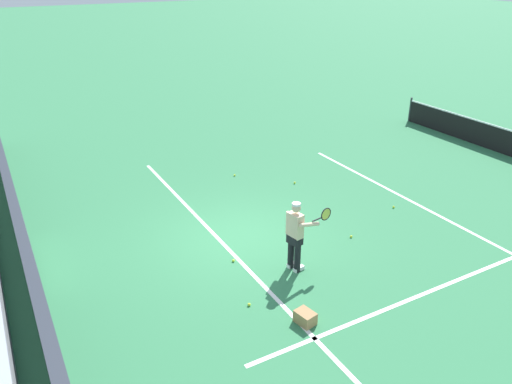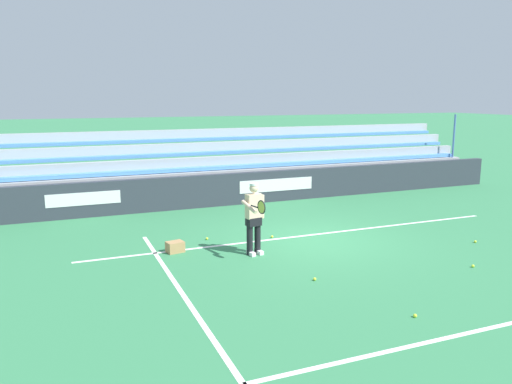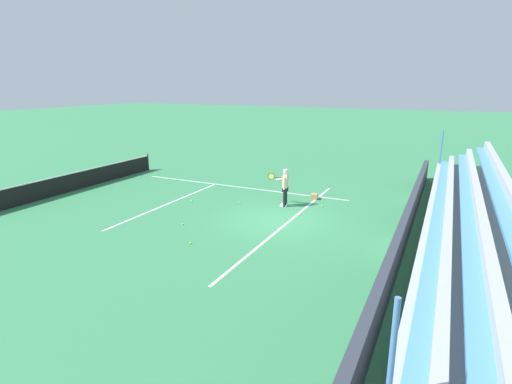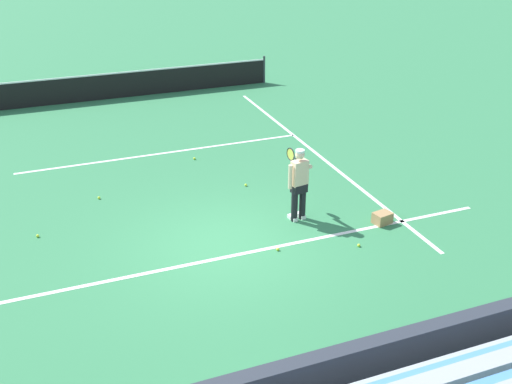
# 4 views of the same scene
# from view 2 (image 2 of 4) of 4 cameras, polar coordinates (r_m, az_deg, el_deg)

# --- Properties ---
(ground_plane) EXTENTS (160.00, 160.00, 0.00)m
(ground_plane) POSITION_cam_2_polar(r_m,az_deg,el_deg) (13.19, 6.86, -5.50)
(ground_plane) COLOR #337A4C
(court_baseline_white) EXTENTS (12.00, 0.10, 0.01)m
(court_baseline_white) POSITION_cam_2_polar(r_m,az_deg,el_deg) (13.61, 5.84, -4.95)
(court_baseline_white) COLOR white
(court_baseline_white) RESTS_ON ground
(court_sideline_white) EXTENTS (0.10, 12.00, 0.01)m
(court_sideline_white) POSITION_cam_2_polar(r_m,az_deg,el_deg) (8.22, -5.30, -15.91)
(court_sideline_white) COLOR white
(court_sideline_white) RESTS_ON ground
(court_service_line_white) EXTENTS (8.22, 0.10, 0.01)m
(court_service_line_white) POSITION_cam_2_polar(r_m,az_deg,el_deg) (9.09, 24.39, -14.15)
(court_service_line_white) COLOR white
(court_service_line_white) RESTS_ON ground
(back_wall_sponsor_board) EXTENTS (21.29, 0.25, 1.10)m
(back_wall_sponsor_board) POSITION_cam_2_polar(r_m,az_deg,el_deg) (17.44, -1.01, 0.47)
(back_wall_sponsor_board) COLOR #2D333D
(back_wall_sponsor_board) RESTS_ON ground
(bleacher_stand) EXTENTS (20.23, 2.40, 2.95)m
(bleacher_stand) POSITION_cam_2_polar(r_m,az_deg,el_deg) (19.11, -2.97, 1.91)
(bleacher_stand) COLOR #9EA3A8
(bleacher_stand) RESTS_ON ground
(tennis_player) EXTENTS (0.59, 1.05, 1.71)m
(tennis_player) POSITION_cam_2_polar(r_m,az_deg,el_deg) (11.74, -0.23, -2.96)
(tennis_player) COLOR black
(tennis_player) RESTS_ON ground
(ball_box_cardboard) EXTENTS (0.45, 0.37, 0.26)m
(ball_box_cardboard) POSITION_cam_2_polar(r_m,az_deg,el_deg) (12.26, -9.23, -6.21)
(ball_box_cardboard) COLOR #A87F51
(ball_box_cardboard) RESTS_ON ground
(tennis_ball_stray_back) EXTENTS (0.07, 0.07, 0.07)m
(tennis_ball_stray_back) POSITION_cam_2_polar(r_m,az_deg,el_deg) (9.15, 17.72, -13.31)
(tennis_ball_stray_back) COLOR #CCE533
(tennis_ball_stray_back) RESTS_ON ground
(tennis_ball_toward_net) EXTENTS (0.07, 0.07, 0.07)m
(tennis_ball_toward_net) POSITION_cam_2_polar(r_m,az_deg,el_deg) (13.32, 1.85, -5.12)
(tennis_ball_toward_net) COLOR #CCE533
(tennis_ball_toward_net) RESTS_ON ground
(tennis_ball_far_left) EXTENTS (0.07, 0.07, 0.07)m
(tennis_ball_far_left) POSITION_cam_2_polar(r_m,az_deg,el_deg) (14.05, 23.77, -5.21)
(tennis_ball_far_left) COLOR #CCE533
(tennis_ball_far_left) RESTS_ON ground
(tennis_ball_near_player) EXTENTS (0.07, 0.07, 0.07)m
(tennis_ball_near_player) POSITION_cam_2_polar(r_m,az_deg,el_deg) (13.19, -5.63, -5.32)
(tennis_ball_near_player) COLOR #CCE533
(tennis_ball_near_player) RESTS_ON ground
(tennis_ball_on_baseline) EXTENTS (0.07, 0.07, 0.07)m
(tennis_ball_on_baseline) POSITION_cam_2_polar(r_m,az_deg,el_deg) (10.40, 6.72, -9.85)
(tennis_ball_on_baseline) COLOR #CCE533
(tennis_ball_on_baseline) RESTS_ON ground
(tennis_ball_far_right) EXTENTS (0.07, 0.07, 0.07)m
(tennis_ball_far_right) POSITION_cam_2_polar(r_m,az_deg,el_deg) (12.07, 23.55, -7.76)
(tennis_ball_far_right) COLOR #CCE533
(tennis_ball_far_right) RESTS_ON ground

